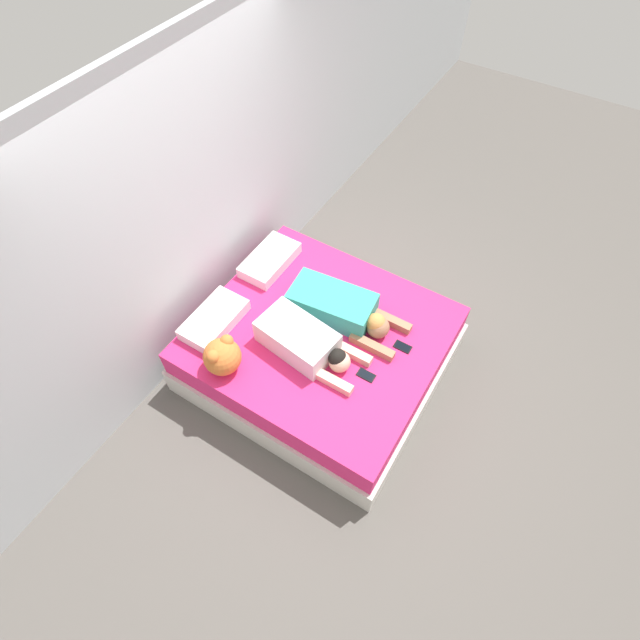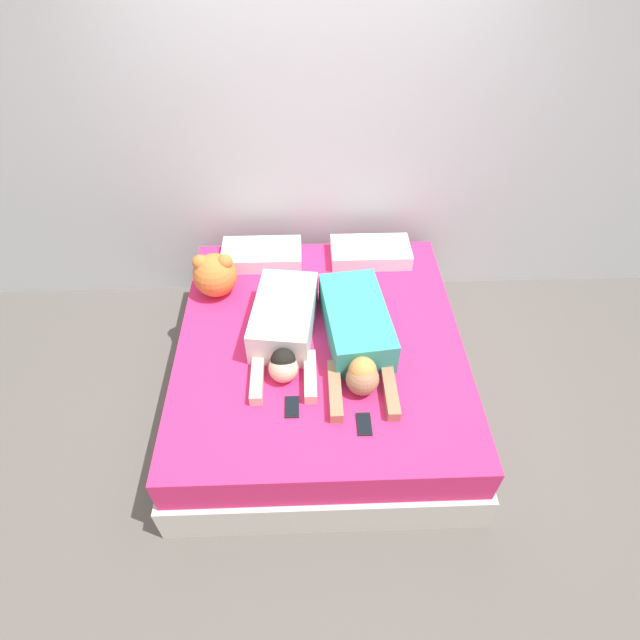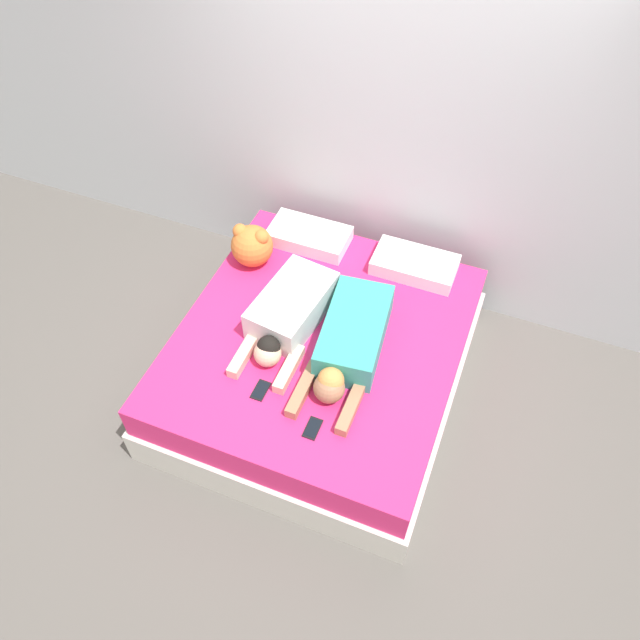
{
  "view_description": "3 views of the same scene",
  "coord_description": "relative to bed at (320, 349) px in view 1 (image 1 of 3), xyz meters",
  "views": [
    {
      "loc": [
        -2.02,
        -1.26,
        3.9
      ],
      "look_at": [
        0.0,
        0.0,
        0.7
      ],
      "focal_mm": 28.0,
      "sensor_mm": 36.0,
      "label": 1
    },
    {
      "loc": [
        -0.07,
        -2.13,
        2.84
      ],
      "look_at": [
        0.0,
        0.0,
        0.7
      ],
      "focal_mm": 28.0,
      "sensor_mm": 36.0,
      "label": 2
    },
    {
      "loc": [
        0.92,
        -2.31,
        3.68
      ],
      "look_at": [
        0.0,
        0.0,
        0.7
      ],
      "focal_mm": 35.0,
      "sensor_mm": 36.0,
      "label": 3
    }
  ],
  "objects": [
    {
      "name": "bed",
      "position": [
        0.0,
        0.0,
        0.0
      ],
      "size": [
        1.83,
        2.0,
        0.55
      ],
      "color": "beige",
      "rests_on": "ground_plane"
    },
    {
      "name": "ground_plane",
      "position": [
        0.0,
        0.0,
        -0.27
      ],
      "size": [
        12.0,
        12.0,
        0.0
      ],
      "primitive_type": "plane",
      "color": "#5B5651"
    },
    {
      "name": "plush_toy",
      "position": [
        -0.69,
        0.45,
        0.43
      ],
      "size": [
        0.29,
        0.29,
        0.31
      ],
      "color": "orange",
      "rests_on": "bed"
    },
    {
      "name": "wall_back",
      "position": [
        0.0,
        1.15,
        1.03
      ],
      "size": [
        12.0,
        0.06,
        2.6
      ],
      "color": "silver",
      "rests_on": "ground_plane"
    },
    {
      "name": "pillow_head_right",
      "position": [
        0.4,
        0.78,
        0.33
      ],
      "size": [
        0.57,
        0.32,
        0.11
      ],
      "color": "white",
      "rests_on": "bed"
    },
    {
      "name": "person_left",
      "position": [
        -0.22,
        0.0,
        0.39
      ],
      "size": [
        0.44,
        0.92,
        0.23
      ],
      "color": "silver",
      "rests_on": "bed"
    },
    {
      "name": "person_right",
      "position": [
        0.22,
        -0.07,
        0.38
      ],
      "size": [
        0.44,
        1.03,
        0.22
      ],
      "color": "teal",
      "rests_on": "bed"
    },
    {
      "name": "cell_phone_left",
      "position": [
        -0.17,
        -0.53,
        0.28
      ],
      "size": [
        0.08,
        0.14,
        0.01
      ],
      "color": "black",
      "rests_on": "bed"
    },
    {
      "name": "cell_phone_right",
      "position": [
        0.21,
        -0.65,
        0.28
      ],
      "size": [
        0.08,
        0.14,
        0.01
      ],
      "color": "black",
      "rests_on": "bed"
    },
    {
      "name": "pillow_head_left",
      "position": [
        -0.4,
        0.78,
        0.33
      ],
      "size": [
        0.57,
        0.32,
        0.11
      ],
      "color": "white",
      "rests_on": "bed"
    }
  ]
}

